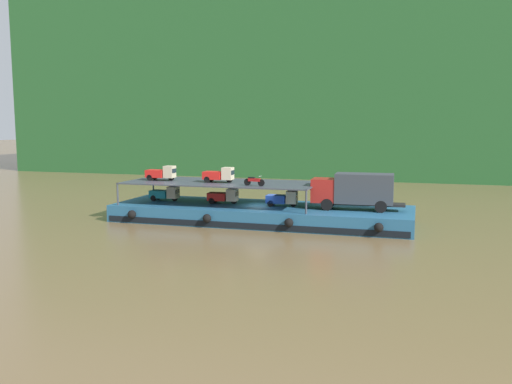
# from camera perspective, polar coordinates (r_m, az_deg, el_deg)

# --- Properties ---
(ground_plane) EXTENTS (400.00, 400.00, 0.00)m
(ground_plane) POSITION_cam_1_polar(r_m,az_deg,el_deg) (48.74, 0.51, -3.17)
(ground_plane) COLOR brown
(hillside_far_bank) EXTENTS (115.93, 41.15, 33.97)m
(hillside_far_bank) POSITION_cam_1_polar(r_m,az_deg,el_deg) (104.39, 9.46, 12.81)
(hillside_far_bank) COLOR #235628
(hillside_far_bank) RESTS_ON ground
(cargo_barge) EXTENTS (26.56, 8.41, 1.50)m
(cargo_barge) POSITION_cam_1_polar(r_m,az_deg,el_deg) (48.58, 0.50, -2.31)
(cargo_barge) COLOR #23567A
(cargo_barge) RESTS_ON ground
(covered_lorry) EXTENTS (7.90, 2.47, 3.10)m
(covered_lorry) POSITION_cam_1_polar(r_m,az_deg,el_deg) (46.64, 10.35, 0.21)
(covered_lorry) COLOR maroon
(covered_lorry) RESTS_ON cargo_barge
(cargo_rack) EXTENTS (17.36, 7.02, 2.00)m
(cargo_rack) POSITION_cam_1_polar(r_m,az_deg,el_deg) (49.42, -3.72, 0.98)
(cargo_rack) COLOR #383D47
(cargo_rack) RESTS_ON cargo_barge
(mini_truck_lower_stern) EXTENTS (2.74, 1.20, 1.38)m
(mini_truck_lower_stern) POSITION_cam_1_polar(r_m,az_deg,el_deg) (52.09, -9.54, -0.16)
(mini_truck_lower_stern) COLOR teal
(mini_truck_lower_stern) RESTS_ON cargo_barge
(mini_truck_lower_aft) EXTENTS (2.77, 1.25, 1.38)m
(mini_truck_lower_aft) POSITION_cam_1_polar(r_m,az_deg,el_deg) (49.67, -3.44, -0.43)
(mini_truck_lower_aft) COLOR red
(mini_truck_lower_aft) RESTS_ON cargo_barge
(mini_truck_lower_mid) EXTENTS (2.77, 1.25, 1.38)m
(mini_truck_lower_mid) POSITION_cam_1_polar(r_m,az_deg,el_deg) (48.01, 2.80, -0.69)
(mini_truck_lower_mid) COLOR #1E47B7
(mini_truck_lower_mid) RESTS_ON cargo_barge
(mini_truck_upper_stern) EXTENTS (2.75, 1.21, 1.38)m
(mini_truck_upper_stern) POSITION_cam_1_polar(r_m,az_deg,el_deg) (51.37, -9.92, 1.98)
(mini_truck_upper_stern) COLOR red
(mini_truck_upper_stern) RESTS_ON cargo_rack
(mini_truck_upper_mid) EXTENTS (2.75, 1.21, 1.38)m
(mini_truck_upper_mid) POSITION_cam_1_polar(r_m,az_deg,el_deg) (48.96, -3.91, 1.81)
(mini_truck_upper_mid) COLOR red
(mini_truck_upper_mid) RESTS_ON cargo_rack
(motorcycle_upper_port) EXTENTS (1.90, 0.55, 0.87)m
(motorcycle_upper_port) POSITION_cam_1_polar(r_m,az_deg,el_deg) (46.18, -0.21, 1.18)
(motorcycle_upper_port) COLOR black
(motorcycle_upper_port) RESTS_ON cargo_rack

